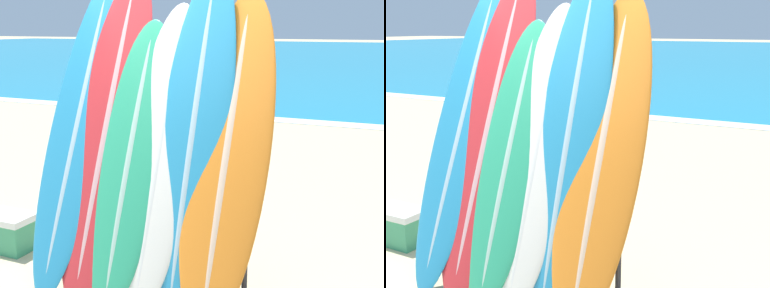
# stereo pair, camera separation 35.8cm
# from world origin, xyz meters

# --- Properties ---
(surfboard_rack) EXTENTS (1.58, 0.04, 0.97)m
(surfboard_rack) POSITION_xyz_m (-0.03, 0.38, 0.52)
(surfboard_rack) COLOR #28282D
(surfboard_rack) RESTS_ON ground_plane
(surfboard_slot_0) EXTENTS (0.51, 1.10, 2.38)m
(surfboard_slot_0) POSITION_xyz_m (-0.66, 0.46, 1.19)
(surfboard_slot_0) COLOR teal
(surfboard_slot_0) RESTS_ON ground_plane
(surfboard_slot_1) EXTENTS (0.58, 1.06, 2.43)m
(surfboard_slot_1) POSITION_xyz_m (-0.40, 0.46, 1.21)
(surfboard_slot_1) COLOR red
(surfboard_slot_1) RESTS_ON ground_plane
(surfboard_slot_2) EXTENTS (0.54, 0.88, 2.04)m
(surfboard_slot_2) POSITION_xyz_m (-0.14, 0.37, 1.02)
(surfboard_slot_2) COLOR #289E70
(surfboard_slot_2) RESTS_ON ground_plane
(surfboard_slot_3) EXTENTS (0.54, 0.87, 2.15)m
(surfboard_slot_3) POSITION_xyz_m (0.08, 0.39, 1.08)
(surfboard_slot_3) COLOR silver
(surfboard_slot_3) RESTS_ON ground_plane
(surfboard_slot_4) EXTENTS (0.53, 0.87, 2.42)m
(surfboard_slot_4) POSITION_xyz_m (0.32, 0.43, 1.21)
(surfboard_slot_4) COLOR teal
(surfboard_slot_4) RESTS_ON ground_plane
(surfboard_slot_5) EXTENTS (0.59, 0.92, 2.23)m
(surfboard_slot_5) POSITION_xyz_m (0.59, 0.41, 1.11)
(surfboard_slot_5) COLOR orange
(surfboard_slot_5) RESTS_ON ground_plane
(person_mid_beach) EXTENTS (0.28, 0.22, 1.65)m
(person_mid_beach) POSITION_xyz_m (-2.16, 5.75, 0.90)
(person_mid_beach) COLOR beige
(person_mid_beach) RESTS_ON ground_plane
(cooler_box) EXTENTS (0.51, 0.32, 0.33)m
(cooler_box) POSITION_xyz_m (-1.60, 0.58, 0.17)
(cooler_box) COLOR #389366
(cooler_box) RESTS_ON ground_plane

